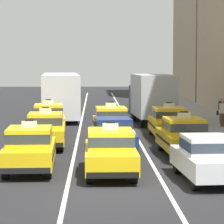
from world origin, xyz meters
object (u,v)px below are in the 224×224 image
Objects in this scene: bus_left_fourth at (61,93)px; taxi_center_nearest at (110,151)px; taxi_right_fifth at (144,102)px; pedestrian_trailing at (221,110)px; taxi_left_fifth at (64,98)px; sedan_center_second at (113,134)px; taxi_left_nearest at (30,148)px; pedestrian_mid_block at (223,113)px; taxi_right_second at (184,136)px; taxi_center_third at (111,121)px; taxi_right_third at (169,122)px; box_truck_right_fourth at (151,97)px; sedan_right_nearest at (207,157)px; taxi_left_second at (46,129)px; taxi_left_third at (49,118)px.

taxi_center_nearest is (3.03, -22.12, -0.94)m from bus_left_fourth.
pedestrian_trailing is (4.27, -8.84, 0.08)m from taxi_right_fifth.
taxi_left_fifth is 1.05× the size of sedan_center_second.
taxi_left_nearest is 2.83× the size of pedestrian_mid_block.
pedestrian_mid_block is (3.95, 10.33, 0.10)m from taxi_right_second.
sedan_center_second is (0.25, 5.33, -0.03)m from taxi_center_nearest.
taxi_center_third and taxi_right_second have the same top height.
sedan_center_second is 20.59m from taxi_right_fifth.
taxi_right_third is 7.79m from box_truck_right_fourth.
box_truck_right_fourth reaches higher than taxi_left_fifth.
sedan_right_nearest is 26.92m from taxi_right_fifth.
taxi_right_second is 13.72m from box_truck_right_fourth.
taxi_left_fifth and taxi_center_third have the same top height.
taxi_left_nearest is 3.12m from taxi_center_nearest.
taxi_left_second is 1.00× the size of taxi_left_fifth.
taxi_left_second is at bearing -143.19° from pedestrian_mid_block.
taxi_center_nearest is 16.39m from pedestrian_mid_block.
taxi_left_nearest is at bearing -104.36° from taxi_right_fifth.
taxi_left_second is 19.62m from taxi_right_fifth.
sedan_center_second is 13.09m from box_truck_right_fourth.
pedestrian_trailing is at bearing 42.81° from taxi_left_second.
pedestrian_mid_block is at bearing 53.17° from sedan_center_second.
taxi_left_third is at bearing -89.84° from taxi_left_fifth.
bus_left_fourth is at bearing 153.65° from pedestrian_trailing.
taxi_right_fifth reaches higher than sedan_center_second.
taxi_right_third is 2.80× the size of pedestrian_mid_block.
taxi_left_nearest is at bearing -89.91° from bus_left_fourth.
sedan_center_second is at bearing 53.95° from taxi_left_nearest.
taxi_left_second is 0.41× the size of bus_left_fourth.
pedestrian_mid_block is (7.01, 9.36, 0.13)m from sedan_center_second.
taxi_left_second is 10.36m from sedan_right_nearest.
bus_left_fourth reaches higher than taxi_right_second.
taxi_right_second reaches higher than sedan_center_second.
sedan_center_second and sedan_right_nearest have the same top height.
sedan_right_nearest is at bearing -74.91° from bus_left_fourth.
box_truck_right_fourth is (2.96, 12.71, 0.93)m from sedan_center_second.
sedan_right_nearest is at bearing -90.69° from taxi_right_third.
taxi_left_third is 1.00× the size of taxi_left_fifth.
bus_left_fourth is 24.21m from sedan_right_nearest.
bus_left_fourth is (-0.13, 15.03, 0.94)m from taxi_left_second.
bus_left_fourth is 17.13m from sedan_center_second.
pedestrian_trailing is (10.53, 9.75, 0.08)m from taxi_left_second.
taxi_center_nearest is 5.47m from taxi_right_second.
pedestrian_trailing is at bearing 76.44° from sedan_right_nearest.
taxi_left_fifth is 2.88× the size of pedestrian_trailing.
bus_left_fourth is at bearing -150.83° from taxi_right_fifth.
taxi_left_third and taxi_center_third have the same top height.
taxi_left_nearest and taxi_center_third have the same top height.
box_truck_right_fourth is 5.32m from pedestrian_mid_block.
bus_left_fourth is at bearing 88.86° from taxi_left_third.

